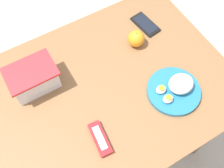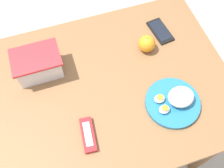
{
  "view_description": "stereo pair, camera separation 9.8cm",
  "coord_description": "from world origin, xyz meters",
  "px_view_note": "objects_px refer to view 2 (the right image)",
  "views": [
    {
      "loc": [
        -0.21,
        -0.41,
        1.66
      ],
      "look_at": [
        0.02,
        -0.01,
        0.79
      ],
      "focal_mm": 42.0,
      "sensor_mm": 36.0,
      "label": 1
    },
    {
      "loc": [
        -0.12,
        -0.45,
        1.66
      ],
      "look_at": [
        0.02,
        -0.01,
        0.79
      ],
      "focal_mm": 42.0,
      "sensor_mm": 36.0,
      "label": 2
    }
  ],
  "objects_px": {
    "food_container": "(39,65)",
    "rice_plate": "(175,101)",
    "orange_fruit": "(147,44)",
    "cell_phone": "(160,31)",
    "candy_bar": "(88,135)"
  },
  "relations": [
    {
      "from": "orange_fruit",
      "to": "cell_phone",
      "type": "relative_size",
      "value": 0.5
    },
    {
      "from": "food_container",
      "to": "cell_phone",
      "type": "distance_m",
      "value": 0.53
    },
    {
      "from": "food_container",
      "to": "cell_phone",
      "type": "height_order",
      "value": "food_container"
    },
    {
      "from": "food_container",
      "to": "rice_plate",
      "type": "distance_m",
      "value": 0.53
    },
    {
      "from": "cell_phone",
      "to": "rice_plate",
      "type": "bearing_deg",
      "value": -104.68
    },
    {
      "from": "orange_fruit",
      "to": "cell_phone",
      "type": "xyz_separation_m",
      "value": [
        0.09,
        0.06,
        -0.03
      ]
    },
    {
      "from": "food_container",
      "to": "candy_bar",
      "type": "distance_m",
      "value": 0.33
    },
    {
      "from": "food_container",
      "to": "candy_bar",
      "type": "bearing_deg",
      "value": -71.29
    },
    {
      "from": "orange_fruit",
      "to": "candy_bar",
      "type": "distance_m",
      "value": 0.44
    },
    {
      "from": "food_container",
      "to": "orange_fruit",
      "type": "relative_size",
      "value": 2.57
    },
    {
      "from": "rice_plate",
      "to": "cell_phone",
      "type": "distance_m",
      "value": 0.34
    },
    {
      "from": "orange_fruit",
      "to": "candy_bar",
      "type": "xyz_separation_m",
      "value": [
        -0.33,
        -0.29,
        -0.03
      ]
    },
    {
      "from": "candy_bar",
      "to": "cell_phone",
      "type": "bearing_deg",
      "value": 39.51
    },
    {
      "from": "orange_fruit",
      "to": "candy_bar",
      "type": "relative_size",
      "value": 0.55
    },
    {
      "from": "candy_bar",
      "to": "food_container",
      "type": "bearing_deg",
      "value": 108.71
    }
  ]
}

